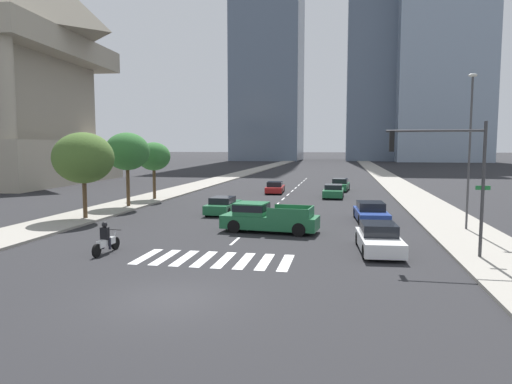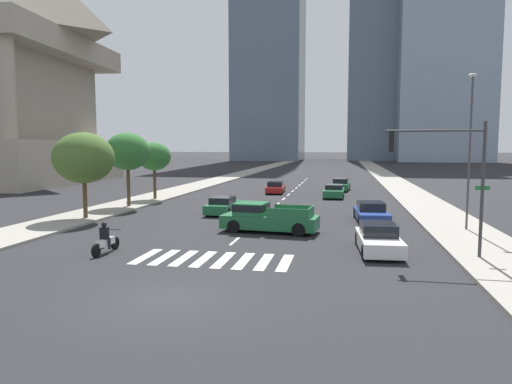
{
  "view_description": "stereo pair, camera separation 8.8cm",
  "coord_description": "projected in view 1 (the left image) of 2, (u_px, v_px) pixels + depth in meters",
  "views": [
    {
      "loc": [
        5.43,
        -13.85,
        4.9
      ],
      "look_at": [
        0.0,
        15.35,
        2.0
      ],
      "focal_mm": 32.6,
      "sensor_mm": 36.0,
      "label": 1
    },
    {
      "loc": [
        5.52,
        -13.83,
        4.9
      ],
      "look_at": [
        0.0,
        15.35,
        2.0
      ],
      "focal_mm": 32.6,
      "sensor_mm": 36.0,
      "label": 2
    }
  ],
  "objects": [
    {
      "name": "sidewalk_east",
      "position": [
        418.0,
        200.0,
        42.13
      ],
      "size": [
        4.0,
        260.0,
        0.15
      ],
      "primitive_type": "cube",
      "color": "gray",
      "rests_on": "ground"
    },
    {
      "name": "lane_divider_center",
      "position": [
        288.0,
        195.0,
        47.65
      ],
      "size": [
        0.14,
        50.0,
        0.01
      ],
      "color": "silver",
      "rests_on": "ground"
    },
    {
      "name": "pickup_truck",
      "position": [
        265.0,
        218.0,
        26.77
      ],
      "size": [
        5.69,
        2.49,
        1.67
      ],
      "rotation": [
        0.0,
        0.0,
        3.03
      ],
      "color": "#1E6038",
      "rests_on": "ground"
    },
    {
      "name": "street_tree_third",
      "position": [
        154.0,
        157.0,
        42.24
      ],
      "size": [
        3.01,
        3.01,
        5.15
      ],
      "color": "#4C3823",
      "rests_on": "sidewalk_west"
    },
    {
      "name": "ground_plane",
      "position": [
        169.0,
        299.0,
        15.02
      ],
      "size": [
        800.0,
        800.0,
        0.0
      ],
      "primitive_type": "plane",
      "color": "#232326"
    },
    {
      "name": "street_tree_nearest",
      "position": [
        83.0,
        158.0,
        30.78
      ],
      "size": [
        3.98,
        3.98,
        5.71
      ],
      "color": "#4C3823",
      "rests_on": "sidewalk_west"
    },
    {
      "name": "sedan_red_5",
      "position": [
        275.0,
        188.0,
        49.25
      ],
      "size": [
        1.96,
        4.49,
        1.22
      ],
      "rotation": [
        0.0,
        0.0,
        1.62
      ],
      "color": "maroon",
      "rests_on": "ground"
    },
    {
      "name": "street_tree_second",
      "position": [
        127.0,
        152.0,
        37.01
      ],
      "size": [
        3.53,
        3.53,
        5.88
      ],
      "color": "#4C3823",
      "rests_on": "sidewalk_west"
    },
    {
      "name": "sedan_green_1",
      "position": [
        223.0,
        206.0,
        34.1
      ],
      "size": [
        1.89,
        4.49,
        1.25
      ],
      "rotation": [
        0.0,
        0.0,
        1.54
      ],
      "color": "#1E6038",
      "rests_on": "ground"
    },
    {
      "name": "sedan_white_0",
      "position": [
        379.0,
        239.0,
        21.73
      ],
      "size": [
        2.07,
        4.6,
        1.33
      ],
      "rotation": [
        0.0,
        0.0,
        -1.51
      ],
      "color": "silver",
      "rests_on": "ground"
    },
    {
      "name": "office_tower_right_skyline",
      "position": [
        442.0,
        9.0,
        153.05
      ],
      "size": [
        28.89,
        29.54,
        101.6
      ],
      "color": "#8C9EB2",
      "rests_on": "ground"
    },
    {
      "name": "sedan_green_2",
      "position": [
        333.0,
        191.0,
        44.94
      ],
      "size": [
        1.99,
        4.45,
        1.25
      ],
      "rotation": [
        0.0,
        0.0,
        -1.6
      ],
      "color": "#1E6038",
      "rests_on": "ground"
    },
    {
      "name": "sedan_blue_3",
      "position": [
        371.0,
        212.0,
        30.65
      ],
      "size": [
        2.22,
        4.78,
        1.26
      ],
      "rotation": [
        0.0,
        0.0,
        -1.5
      ],
      "color": "navy",
      "rests_on": "ground"
    },
    {
      "name": "sedan_green_4",
      "position": [
        340.0,
        185.0,
        51.83
      ],
      "size": [
        2.22,
        4.49,
        1.36
      ],
      "rotation": [
        0.0,
        0.0,
        -1.67
      ],
      "color": "#1E6038",
      "rests_on": "ground"
    },
    {
      "name": "crosswalk_near",
      "position": [
        214.0,
        259.0,
        20.26
      ],
      "size": [
        6.75,
        2.93,
        0.01
      ],
      "color": "silver",
      "rests_on": "ground"
    },
    {
      "name": "sidewalk_west",
      "position": [
        163.0,
        195.0,
        46.6
      ],
      "size": [
        4.0,
        260.0,
        0.15
      ],
      "primitive_type": "cube",
      "color": "gray",
      "rests_on": "ground"
    },
    {
      "name": "traffic_signal_near",
      "position": [
        447.0,
        164.0,
        20.05
      ],
      "size": [
        4.38,
        0.28,
        5.83
      ],
      "rotation": [
        0.0,
        0.0,
        3.14
      ],
      "color": "#333335",
      "rests_on": "sidewalk_east"
    },
    {
      "name": "motorcycle_lead",
      "position": [
        106.0,
        241.0,
        21.37
      ],
      "size": [
        0.7,
        2.23,
        1.49
      ],
      "rotation": [
        0.0,
        0.0,
        1.53
      ],
      "color": "black",
      "rests_on": "ground"
    },
    {
      "name": "street_lamp_east",
      "position": [
        470.0,
        142.0,
        26.48
      ],
      "size": [
        0.5,
        0.24,
        8.86
      ],
      "color": "#3F3F42",
      "rests_on": "sidewalk_east"
    }
  ]
}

